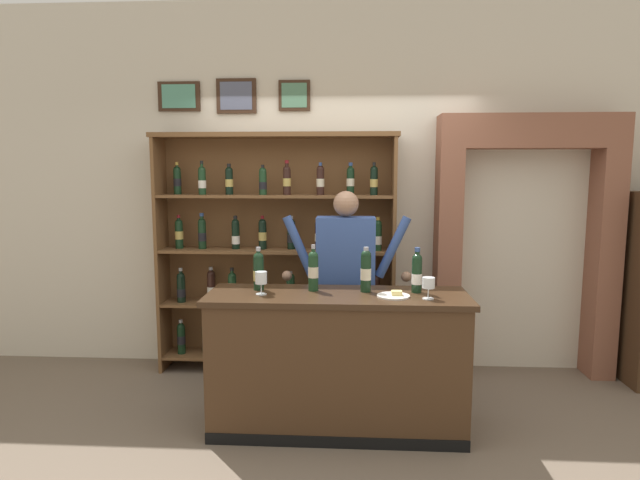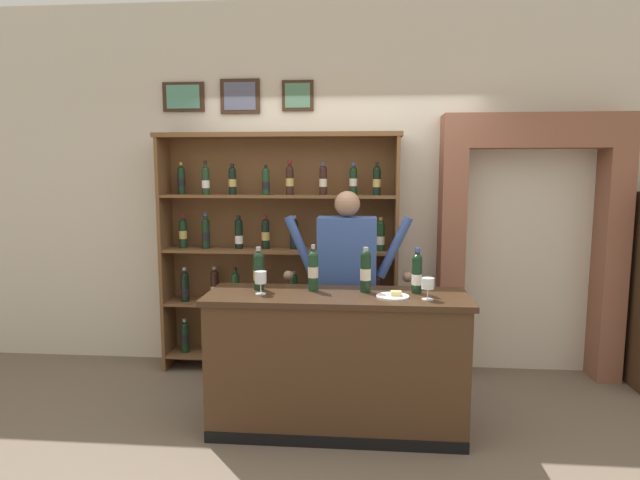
{
  "view_description": "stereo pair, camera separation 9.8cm",
  "coord_description": "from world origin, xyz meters",
  "px_view_note": "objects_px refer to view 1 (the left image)",
  "views": [
    {
      "loc": [
        0.14,
        -3.61,
        1.83
      ],
      "look_at": [
        -0.09,
        0.15,
        1.34
      ],
      "focal_mm": 29.93,
      "sensor_mm": 36.0,
      "label": 1
    },
    {
      "loc": [
        0.24,
        -3.6,
        1.83
      ],
      "look_at": [
        -0.09,
        0.15,
        1.34
      ],
      "focal_mm": 29.93,
      "sensor_mm": 36.0,
      "label": 2
    }
  ],
  "objects_px": {
    "shopkeeper": "(346,271)",
    "wine_glass_left": "(261,279)",
    "tasting_bottle_bianco": "(259,270)",
    "tasting_bottle_super_tuscan": "(366,270)",
    "tasting_counter": "(337,362)",
    "tasting_bottle_brunello": "(313,270)",
    "wine_shelf": "(276,250)",
    "tasting_bottle_prosecco": "(417,272)",
    "wine_glass_center": "(428,284)",
    "cheese_plate": "(394,295)"
  },
  "relations": [
    {
      "from": "shopkeeper",
      "to": "wine_glass_left",
      "type": "distance_m",
      "value": 0.82
    },
    {
      "from": "tasting_bottle_bianco",
      "to": "tasting_bottle_super_tuscan",
      "type": "relative_size",
      "value": 0.97
    },
    {
      "from": "tasting_counter",
      "to": "wine_glass_left",
      "type": "bearing_deg",
      "value": -174.76
    },
    {
      "from": "tasting_counter",
      "to": "shopkeeper",
      "type": "bearing_deg",
      "value": 84.79
    },
    {
      "from": "tasting_counter",
      "to": "wine_glass_left",
      "type": "relative_size",
      "value": 11.36
    },
    {
      "from": "tasting_bottle_brunello",
      "to": "wine_glass_left",
      "type": "bearing_deg",
      "value": -158.47
    },
    {
      "from": "wine_shelf",
      "to": "wine_glass_left",
      "type": "bearing_deg",
      "value": -87.0
    },
    {
      "from": "tasting_bottle_brunello",
      "to": "tasting_bottle_prosecco",
      "type": "xyz_separation_m",
      "value": [
        0.73,
        -0.01,
        -0.01
      ]
    },
    {
      "from": "tasting_bottle_brunello",
      "to": "tasting_bottle_prosecco",
      "type": "height_order",
      "value": "tasting_bottle_brunello"
    },
    {
      "from": "tasting_bottle_prosecco",
      "to": "tasting_bottle_bianco",
      "type": "bearing_deg",
      "value": 179.23
    },
    {
      "from": "wine_shelf",
      "to": "shopkeeper",
      "type": "xyz_separation_m",
      "value": [
        0.64,
        -0.6,
        -0.07
      ]
    },
    {
      "from": "wine_glass_center",
      "to": "wine_glass_left",
      "type": "distance_m",
      "value": 1.13
    },
    {
      "from": "tasting_counter",
      "to": "wine_shelf",
      "type": "bearing_deg",
      "value": 117.29
    },
    {
      "from": "tasting_bottle_bianco",
      "to": "tasting_bottle_brunello",
      "type": "distance_m",
      "value": 0.39
    },
    {
      "from": "tasting_bottle_brunello",
      "to": "tasting_counter",
      "type": "bearing_deg",
      "value": -27.28
    },
    {
      "from": "tasting_counter",
      "to": "wine_glass_center",
      "type": "xyz_separation_m",
      "value": [
        0.61,
        -0.11,
        0.59
      ]
    },
    {
      "from": "wine_shelf",
      "to": "cheese_plate",
      "type": "distance_m",
      "value": 1.55
    },
    {
      "from": "wine_glass_center",
      "to": "wine_shelf",
      "type": "bearing_deg",
      "value": 133.67
    },
    {
      "from": "shopkeeper",
      "to": "tasting_bottle_super_tuscan",
      "type": "height_order",
      "value": "shopkeeper"
    },
    {
      "from": "tasting_bottle_super_tuscan",
      "to": "wine_glass_left",
      "type": "relative_size",
      "value": 1.99
    },
    {
      "from": "tasting_counter",
      "to": "tasting_bottle_super_tuscan",
      "type": "distance_m",
      "value": 0.68
    },
    {
      "from": "tasting_bottle_brunello",
      "to": "tasting_bottle_super_tuscan",
      "type": "height_order",
      "value": "tasting_bottle_brunello"
    },
    {
      "from": "tasting_bottle_brunello",
      "to": "wine_glass_center",
      "type": "xyz_separation_m",
      "value": [
        0.78,
        -0.2,
        -0.05
      ]
    },
    {
      "from": "wine_shelf",
      "to": "tasting_counter",
      "type": "relative_size",
      "value": 1.19
    },
    {
      "from": "tasting_bottle_brunello",
      "to": "cheese_plate",
      "type": "height_order",
      "value": "tasting_bottle_brunello"
    },
    {
      "from": "tasting_bottle_bianco",
      "to": "tasting_bottle_super_tuscan",
      "type": "xyz_separation_m",
      "value": [
        0.76,
        -0.02,
        0.01
      ]
    },
    {
      "from": "tasting_bottle_brunello",
      "to": "cheese_plate",
      "type": "xyz_separation_m",
      "value": [
        0.56,
        -0.15,
        -0.14
      ]
    },
    {
      "from": "wine_shelf",
      "to": "tasting_bottle_super_tuscan",
      "type": "relative_size",
      "value": 6.81
    },
    {
      "from": "wine_shelf",
      "to": "wine_glass_center",
      "type": "xyz_separation_m",
      "value": [
        1.19,
        -1.25,
        -0.03
      ]
    },
    {
      "from": "wine_shelf",
      "to": "cheese_plate",
      "type": "xyz_separation_m",
      "value": [
        0.97,
        -1.2,
        -0.12
      ]
    },
    {
      "from": "cheese_plate",
      "to": "tasting_bottle_bianco",
      "type": "bearing_deg",
      "value": 170.57
    },
    {
      "from": "tasting_bottle_super_tuscan",
      "to": "wine_glass_center",
      "type": "bearing_deg",
      "value": -24.89
    },
    {
      "from": "tasting_counter",
      "to": "wine_glass_center",
      "type": "height_order",
      "value": "wine_glass_center"
    },
    {
      "from": "wine_shelf",
      "to": "tasting_bottle_super_tuscan",
      "type": "bearing_deg",
      "value": -53.52
    },
    {
      "from": "wine_shelf",
      "to": "wine_glass_center",
      "type": "distance_m",
      "value": 1.73
    },
    {
      "from": "wine_glass_left",
      "to": "tasting_bottle_prosecco",
      "type": "bearing_deg",
      "value": 6.71
    },
    {
      "from": "shopkeeper",
      "to": "wine_glass_left",
      "type": "bearing_deg",
      "value": -134.45
    },
    {
      "from": "tasting_counter",
      "to": "tasting_bottle_super_tuscan",
      "type": "xyz_separation_m",
      "value": [
        0.2,
        0.08,
        0.65
      ]
    },
    {
      "from": "tasting_bottle_prosecco",
      "to": "tasting_counter",
      "type": "bearing_deg",
      "value": -171.89
    },
    {
      "from": "wine_shelf",
      "to": "shopkeeper",
      "type": "relative_size",
      "value": 1.29
    },
    {
      "from": "wine_shelf",
      "to": "shopkeeper",
      "type": "bearing_deg",
      "value": -43.38
    },
    {
      "from": "wine_shelf",
      "to": "tasting_bottle_super_tuscan",
      "type": "xyz_separation_m",
      "value": [
        0.78,
        -1.06,
        0.02
      ]
    },
    {
      "from": "tasting_bottle_super_tuscan",
      "to": "wine_glass_left",
      "type": "xyz_separation_m",
      "value": [
        -0.72,
        -0.13,
        -0.05
      ]
    },
    {
      "from": "shopkeeper",
      "to": "tasting_bottle_brunello",
      "type": "distance_m",
      "value": 0.51
    },
    {
      "from": "tasting_bottle_prosecco",
      "to": "cheese_plate",
      "type": "xyz_separation_m",
      "value": [
        -0.17,
        -0.14,
        -0.13
      ]
    },
    {
      "from": "shopkeeper",
      "to": "wine_shelf",
      "type": "bearing_deg",
      "value": 136.62
    },
    {
      "from": "cheese_plate",
      "to": "wine_shelf",
      "type": "bearing_deg",
      "value": 128.93
    },
    {
      "from": "shopkeeper",
      "to": "tasting_bottle_prosecco",
      "type": "bearing_deg",
      "value": -42.32
    },
    {
      "from": "tasting_bottle_brunello",
      "to": "wine_shelf",
      "type": "bearing_deg",
      "value": 111.49
    },
    {
      "from": "tasting_bottle_bianco",
      "to": "tasting_bottle_prosecco",
      "type": "height_order",
      "value": "tasting_bottle_prosecco"
    }
  ]
}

